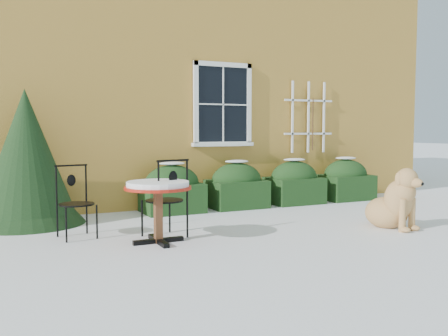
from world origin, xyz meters
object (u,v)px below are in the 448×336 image
patio_chair_far (76,201)px  dog (395,203)px  evergreen_shrub (27,170)px  patio_chair_near (166,198)px  bistro_table (158,192)px

patio_chair_far → dog: 4.66m
evergreen_shrub → patio_chair_near: (1.66, -1.87, -0.31)m
evergreen_shrub → patio_chair_far: size_ratio=2.12×
evergreen_shrub → dog: 5.69m
evergreen_shrub → patio_chair_far: evergreen_shrub is taller
patio_chair_far → bistro_table: bearing=-50.3°
evergreen_shrub → bistro_table: evergreen_shrub is taller
patio_chair_near → dog: patio_chair_near is taller
dog → patio_chair_far: bearing=154.4°
bistro_table → patio_chair_far: (-0.92, 0.82, -0.18)m
bistro_table → patio_chair_near: (0.20, 0.27, -0.13)m
bistro_table → patio_chair_far: size_ratio=0.88×
bistro_table → evergreen_shrub: bearing=124.1°
patio_chair_near → dog: size_ratio=1.02×
evergreen_shrub → patio_chair_far: (0.53, -1.32, -0.35)m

